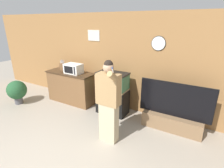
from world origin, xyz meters
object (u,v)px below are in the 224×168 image
at_px(knife_block, 62,67).
at_px(aquarium_on_stand, 113,93).
at_px(person_standing, 108,101).
at_px(potted_plant, 17,91).
at_px(tv_on_stand, 172,116).
at_px(counter_island, 71,87).
at_px(microwave, 73,69).

relative_size(knife_block, aquarium_on_stand, 0.28).
distance_m(knife_block, aquarium_on_stand, 1.87).
bearing_deg(person_standing, potted_plant, 177.89).
distance_m(knife_block, tv_on_stand, 3.46).
bearing_deg(counter_island, knife_block, 172.48).
height_order(aquarium_on_stand, person_standing, person_standing).
bearing_deg(knife_block, microwave, -9.10).
relative_size(counter_island, aquarium_on_stand, 1.33).
distance_m(counter_island, microwave, 0.64).
relative_size(microwave, potted_plant, 0.69).
xyz_separation_m(microwave, aquarium_on_stand, (1.28, 0.04, -0.51)).
xyz_separation_m(knife_block, person_standing, (2.32, -1.10, -0.17)).
xyz_separation_m(counter_island, knife_block, (-0.35, 0.05, 0.59)).
xyz_separation_m(aquarium_on_stand, person_standing, (0.51, -1.06, 0.32)).
height_order(microwave, potted_plant, microwave).
xyz_separation_m(counter_island, microwave, (0.18, -0.04, 0.61)).
distance_m(aquarium_on_stand, tv_on_stand, 1.59).
xyz_separation_m(tv_on_stand, person_standing, (-1.06, -1.07, 0.57)).
height_order(knife_block, person_standing, person_standing).
bearing_deg(counter_island, aquarium_on_stand, 0.19).
relative_size(microwave, aquarium_on_stand, 0.44).
distance_m(counter_island, potted_plant, 1.61).
height_order(counter_island, aquarium_on_stand, aquarium_on_stand).
xyz_separation_m(aquarium_on_stand, tv_on_stand, (1.57, 0.01, -0.25)).
bearing_deg(counter_island, microwave, -12.19).
xyz_separation_m(counter_island, person_standing, (1.96, -1.06, 0.42)).
relative_size(knife_block, tv_on_stand, 0.20).
relative_size(knife_block, person_standing, 0.19).
height_order(person_standing, potted_plant, person_standing).
height_order(microwave, person_standing, person_standing).
height_order(knife_block, aquarium_on_stand, knife_block).
bearing_deg(microwave, counter_island, 167.81).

